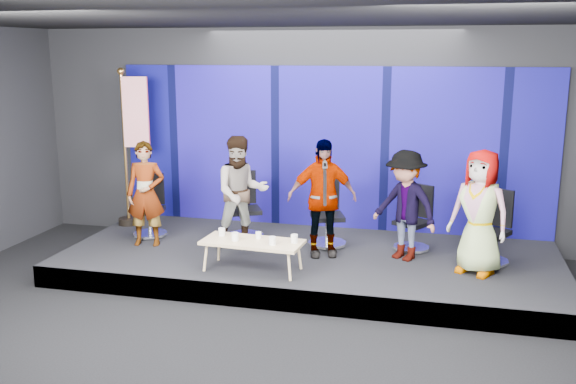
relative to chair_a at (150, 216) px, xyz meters
name	(u,v)px	position (x,y,z in m)	size (l,w,h in m)	color
ground	(262,348)	(2.61, -2.75, -0.61)	(10.00, 10.00, 0.00)	black
room_walls	(260,124)	(2.61, -2.75, 1.81)	(10.02, 8.02, 3.51)	black
riser	(310,262)	(2.61, -0.25, -0.46)	(7.00, 3.00, 0.30)	black
backdrop	(329,148)	(2.61, 1.20, 0.99)	(7.00, 0.08, 2.60)	#06084C
chair_a	(150,216)	(0.00, 0.00, 0.00)	(0.63, 0.63, 0.96)	silver
panelist_a	(146,194)	(0.18, -0.47, 0.46)	(0.57, 0.37, 1.55)	black
chair_b	(245,216)	(1.47, 0.25, 0.02)	(0.77, 0.77, 1.02)	silver
panelist_b	(241,192)	(1.58, -0.24, 0.51)	(0.80, 0.62, 1.65)	black
chair_c	(327,223)	(2.77, 0.17, 0.02)	(0.74, 0.74, 1.02)	silver
panelist_c	(322,198)	(2.79, -0.33, 0.51)	(0.97, 0.40, 1.66)	black
chair_d	(414,228)	(4.04, 0.26, 0.00)	(0.73, 0.73, 0.94)	silver
panelist_d	(405,205)	(3.93, -0.23, 0.45)	(0.99, 0.57, 1.53)	black
chair_e	(491,239)	(5.09, -0.11, 0.02)	(0.77, 0.77, 1.00)	silver
panelist_e	(480,212)	(4.90, -0.57, 0.50)	(0.80, 0.52, 1.63)	black
coffee_table	(252,243)	(2.03, -1.19, 0.06)	(1.35, 0.65, 0.41)	tan
mug_a	(222,232)	(1.57, -1.07, 0.14)	(0.09, 0.09, 0.11)	silver
mug_b	(235,237)	(1.81, -1.24, 0.15)	(0.09, 0.09, 0.11)	silver
mug_c	(258,235)	(2.08, -1.07, 0.14)	(0.08, 0.08, 0.09)	silver
mug_d	(272,241)	(2.34, -1.30, 0.14)	(0.09, 0.09, 0.11)	silver
mug_e	(294,239)	(2.59, -1.14, 0.15)	(0.09, 0.09, 0.11)	silver
flag_stand	(132,143)	(-0.51, 0.52, 1.05)	(0.59, 0.34, 2.57)	black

